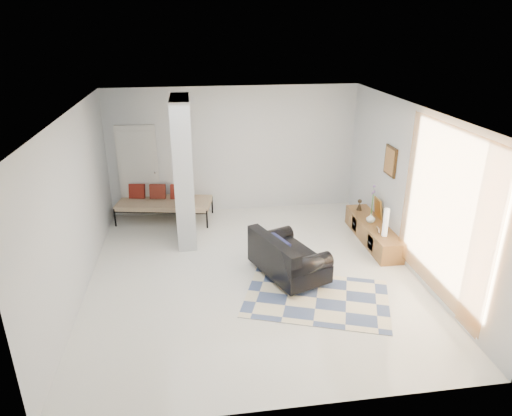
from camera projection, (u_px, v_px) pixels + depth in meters
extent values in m
plane|color=white|center=(252.00, 274.00, 7.90)|extent=(6.00, 6.00, 0.00)
plane|color=white|center=(252.00, 111.00, 6.84)|extent=(6.00, 6.00, 0.00)
plane|color=silver|center=(234.00, 150.00, 10.12)|extent=(6.00, 0.00, 6.00)
plane|color=silver|center=(292.00, 303.00, 4.62)|extent=(6.00, 0.00, 6.00)
plane|color=silver|center=(75.00, 208.00, 7.00)|extent=(0.00, 6.00, 6.00)
plane|color=silver|center=(413.00, 190.00, 7.73)|extent=(0.00, 6.00, 6.00)
cube|color=#B1B6B9|center=(184.00, 172.00, 8.69)|extent=(0.35, 1.20, 2.80)
cube|color=silver|center=(139.00, 171.00, 9.95)|extent=(0.85, 0.06, 2.04)
plane|color=orange|center=(444.00, 214.00, 6.65)|extent=(0.00, 2.55, 2.55)
cube|color=#3C2710|center=(391.00, 161.00, 8.46)|extent=(0.04, 0.45, 0.55)
cube|color=brown|center=(373.00, 232.00, 8.98)|extent=(0.45, 1.99, 0.40)
cube|color=#3C2710|center=(371.00, 243.00, 8.55)|extent=(0.02, 0.27, 0.28)
cube|color=#3C2710|center=(355.00, 224.00, 9.36)|extent=(0.02, 0.27, 0.28)
cube|color=gold|center=(378.00, 208.00, 9.11)|extent=(0.09, 0.32, 0.40)
cube|color=silver|center=(378.00, 230.00, 8.47)|extent=(0.04, 0.10, 0.12)
cylinder|color=silver|center=(291.00, 294.00, 7.23)|extent=(0.05, 0.05, 0.10)
cylinder|color=silver|center=(256.00, 263.00, 8.14)|extent=(0.05, 0.05, 0.10)
cylinder|color=silver|center=(323.00, 283.00, 7.51)|extent=(0.05, 0.05, 0.10)
cylinder|color=silver|center=(285.00, 255.00, 8.43)|extent=(0.05, 0.05, 0.10)
cube|color=black|center=(288.00, 263.00, 7.75)|extent=(1.28, 1.59, 0.30)
cube|color=black|center=(273.00, 250.00, 7.48)|extent=(0.69, 1.36, 0.36)
cylinder|color=black|center=(309.00, 265.00, 7.21)|extent=(0.83, 0.55, 0.28)
cylinder|color=black|center=(271.00, 238.00, 8.12)|extent=(0.83, 0.55, 0.28)
cube|color=black|center=(279.00, 247.00, 7.53)|extent=(0.32, 0.52, 0.31)
cylinder|color=black|center=(115.00, 218.00, 9.66)|extent=(0.04, 0.04, 0.40)
cylinder|color=black|center=(207.00, 219.00, 9.58)|extent=(0.04, 0.04, 0.40)
cylinder|color=black|center=(127.00, 203.00, 10.41)|extent=(0.04, 0.04, 0.40)
cylinder|color=black|center=(212.00, 205.00, 10.33)|extent=(0.04, 0.04, 0.40)
cube|color=beige|center=(165.00, 203.00, 9.93)|extent=(2.11, 1.19, 0.12)
cube|color=maroon|center=(137.00, 191.00, 10.01)|extent=(0.36, 0.23, 0.33)
cube|color=maroon|center=(158.00, 191.00, 9.99)|extent=(0.36, 0.23, 0.33)
cube|color=maroon|center=(178.00, 192.00, 9.97)|extent=(0.36, 0.23, 0.33)
cube|color=beige|center=(317.00, 298.00, 7.19)|extent=(2.58, 2.13, 0.01)
cylinder|color=white|center=(386.00, 222.00, 8.29)|extent=(0.10, 0.10, 0.53)
imported|color=white|center=(371.00, 218.00, 8.91)|extent=(0.18, 0.18, 0.18)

